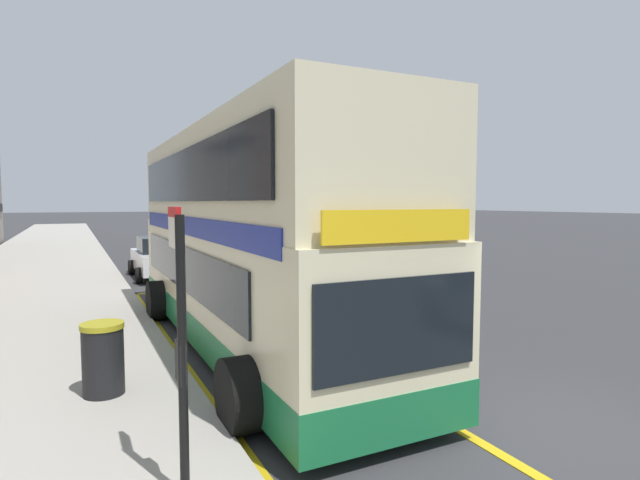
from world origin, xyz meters
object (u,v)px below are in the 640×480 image
(double_decker_bus, at_px, (245,246))
(parked_car_white_far, at_px, (160,257))
(litter_bin, at_px, (103,358))
(bus_stop_sign, at_px, (180,329))

(double_decker_bus, distance_m, parked_car_white_far, 10.55)
(parked_car_white_far, bearing_deg, litter_bin, -105.05)
(double_decker_bus, height_order, litter_bin, double_decker_bus)
(double_decker_bus, height_order, parked_car_white_far, double_decker_bus)
(bus_stop_sign, relative_size, parked_car_white_far, 0.67)
(bus_stop_sign, xyz_separation_m, parked_car_white_far, (2.18, 15.66, -0.97))
(litter_bin, bearing_deg, parked_car_white_far, 77.76)
(double_decker_bus, xyz_separation_m, bus_stop_sign, (-2.33, -5.19, -0.29))
(bus_stop_sign, bearing_deg, parked_car_white_far, 82.08)
(bus_stop_sign, bearing_deg, litter_bin, 100.05)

